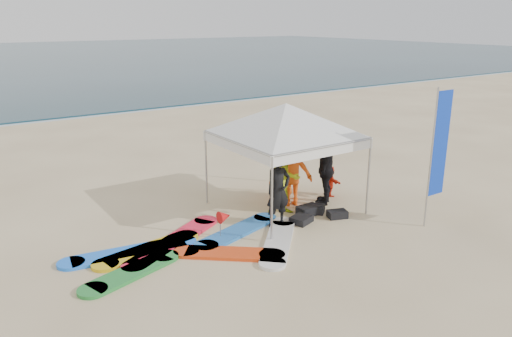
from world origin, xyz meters
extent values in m
plane|color=beige|center=(0.00, 0.00, 0.00)|extent=(120.00, 120.00, 0.00)
cube|color=silver|center=(0.00, 18.20, 0.00)|extent=(160.00, 1.20, 0.01)
imported|color=black|center=(1.15, 1.78, 0.86)|extent=(0.63, 0.42, 1.73)
imported|color=#CBDE1F|center=(1.71, 2.31, 0.85)|extent=(0.97, 0.84, 1.70)
imported|color=#EE5315|center=(2.25, 2.71, 0.89)|extent=(1.31, 1.03, 1.79)
imported|color=black|center=(3.05, 2.29, 0.93)|extent=(1.13, 1.04, 1.85)
imported|color=#D55B12|center=(2.37, 3.27, 0.82)|extent=(0.93, 0.77, 1.64)
imported|color=red|center=(3.55, 2.65, 0.42)|extent=(0.42, 0.81, 0.84)
cylinder|color=#A5A5A8|center=(0.51, 4.03, 0.96)|extent=(0.05, 0.05, 1.92)
cylinder|color=#A5A5A8|center=(3.39, 4.03, 0.96)|extent=(0.05, 0.05, 1.92)
cylinder|color=#A5A5A8|center=(0.51, 1.14, 0.96)|extent=(0.05, 0.05, 1.92)
cylinder|color=#A5A5A8|center=(3.39, 1.14, 0.96)|extent=(0.05, 0.05, 1.92)
cube|color=white|center=(1.95, 1.14, 1.80)|extent=(2.99, 0.02, 0.24)
cube|color=white|center=(1.95, 4.03, 1.80)|extent=(2.99, 0.02, 0.24)
cube|color=white|center=(0.51, 2.59, 1.80)|extent=(0.02, 2.99, 0.24)
cube|color=white|center=(3.39, 2.59, 1.80)|extent=(0.02, 2.99, 0.24)
pyramid|color=white|center=(1.95, 2.59, 2.69)|extent=(4.08, 4.08, 0.77)
cylinder|color=#A5A5A8|center=(3.95, -0.16, 1.62)|extent=(0.04, 0.04, 3.23)
cube|color=#0B33BF|center=(4.23, -0.16, 1.94)|extent=(0.51, 0.03, 2.40)
cylinder|color=#A5A5A8|center=(-0.33, 1.91, 0.30)|extent=(0.02, 0.02, 0.60)
cone|color=red|center=(-0.21, 1.91, 0.50)|extent=(0.28, 0.28, 0.28)
cube|color=black|center=(2.19, 1.92, 0.11)|extent=(0.57, 0.37, 0.22)
cube|color=black|center=(2.63, 1.36, 0.09)|extent=(0.53, 0.43, 0.18)
cube|color=black|center=(1.72, 1.61, 0.08)|extent=(0.61, 0.55, 0.16)
cube|color=black|center=(2.46, 1.84, 0.10)|extent=(0.44, 0.43, 0.20)
cube|color=gold|center=(-1.89, 2.21, 0.04)|extent=(1.99, 0.86, 0.07)
cube|color=#1D6FF8|center=(-2.24, 2.31, 0.04)|extent=(2.36, 0.87, 0.07)
cube|color=silver|center=(0.60, 1.02, 0.04)|extent=(1.82, 1.89, 0.07)
cube|color=blue|center=(0.15, 1.97, 0.04)|extent=(2.08, 1.09, 0.07)
cube|color=red|center=(-0.59, 1.12, 0.04)|extent=(1.71, 1.54, 0.07)
cube|color=#238032|center=(-2.53, 1.47, 0.04)|extent=(1.76, 1.00, 0.07)
cube|color=#F51C3B|center=(-1.28, 2.27, 0.04)|extent=(2.49, 1.71, 0.07)
camera|label=1|loc=(-5.31, -6.86, 4.65)|focal=35.00mm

